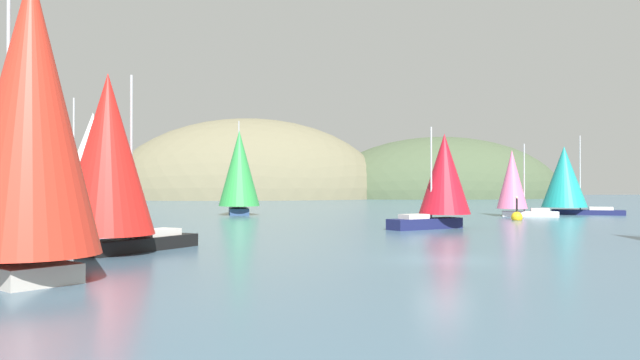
{
  "coord_description": "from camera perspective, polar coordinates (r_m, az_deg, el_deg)",
  "views": [
    {
      "loc": [
        -11.39,
        -25.69,
        3.39
      ],
      "look_at": [
        0.0,
        26.24,
        3.92
      ],
      "focal_mm": 33.84,
      "sensor_mm": 36.0,
      "label": 1
    }
  ],
  "objects": [
    {
      "name": "headland_right",
      "position": [
        175.87,
        11.58,
        -1.67
      ],
      "size": [
        72.19,
        44.0,
        34.86
      ],
      "primitive_type": "ellipsoid",
      "color": "#425138",
      "rests_on": "ground_plane"
    },
    {
      "name": "sailboat_white_mainsail",
      "position": [
        49.86,
        -20.83,
        1.1
      ],
      "size": [
        10.22,
        8.11,
        10.3
      ],
      "color": "#191E4C",
      "rests_on": "ground_plane"
    },
    {
      "name": "sailboat_red_spinnaker",
      "position": [
        31.62,
        -19.26,
        1.9
      ],
      "size": [
        7.69,
        8.07,
        9.12
      ],
      "color": "black",
      "rests_on": "ground_plane"
    },
    {
      "name": "sailboat_green_sail",
      "position": [
        71.45,
        -7.65,
        0.85
      ],
      "size": [
        5.02,
        8.89,
        11.22
      ],
      "color": "navy",
      "rests_on": "ground_plane"
    },
    {
      "name": "sailboat_pink_spinnaker",
      "position": [
        70.96,
        17.83,
        -0.16
      ],
      "size": [
        6.94,
        5.09,
        8.12
      ],
      "color": "white",
      "rests_on": "ground_plane"
    },
    {
      "name": "ground_plane",
      "position": [
        28.31,
        11.55,
        -7.44
      ],
      "size": [
        360.0,
        360.0,
        0.0
      ],
      "primitive_type": "plane",
      "color": "#426075"
    },
    {
      "name": "headland_left",
      "position": [
        166.54,
        -27.56,
        -1.68
      ],
      "size": [
        65.05,
        44.0,
        29.32
      ],
      "primitive_type": "ellipsoid",
      "color": "#5B6647",
      "rests_on": "ground_plane"
    },
    {
      "name": "headland_center",
      "position": [
        161.56,
        -6.55,
        -1.78
      ],
      "size": [
        74.1,
        44.0,
        42.7
      ],
      "primitive_type": "ellipsoid",
      "color": "#6B664C",
      "rests_on": "ground_plane"
    },
    {
      "name": "sailboat_teal_sail",
      "position": [
        77.84,
        22.2,
        0.14
      ],
      "size": [
        9.64,
        8.12,
        9.39
      ],
      "color": "#191E4C",
      "rests_on": "ground_plane"
    },
    {
      "name": "sailboat_scarlet_sail",
      "position": [
        23.5,
        -25.88,
        5.04
      ],
      "size": [
        8.4,
        9.29,
        11.76
      ],
      "color": "#B7B2A8",
      "rests_on": "ground_plane"
    },
    {
      "name": "channel_buoy",
      "position": [
        62.79,
        18.12,
        -3.3
      ],
      "size": [
        1.1,
        1.1,
        2.64
      ],
      "color": "gold",
      "rests_on": "ground_plane"
    },
    {
      "name": "sailboat_crimson_sail",
      "position": [
        49.65,
        11.53,
        0.2
      ],
      "size": [
        8.01,
        5.33,
        8.11
      ],
      "color": "#191E4C",
      "rests_on": "ground_plane"
    }
  ]
}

